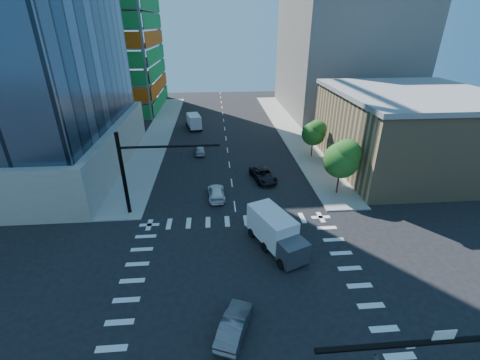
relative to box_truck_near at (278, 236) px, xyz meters
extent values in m
plane|color=black|center=(-3.34, -4.11, -1.44)|extent=(160.00, 160.00, 0.00)
cube|color=silver|center=(-3.34, -4.11, -1.43)|extent=(20.00, 20.00, 0.01)
cube|color=gray|center=(9.16, 35.89, -1.36)|extent=(5.00, 60.00, 0.15)
cube|color=gray|center=(-15.84, 35.89, -1.36)|extent=(5.00, 60.00, 0.15)
cube|color=gray|center=(-33.34, 20.89, 1.56)|extent=(30.00, 30.00, 6.00)
cube|color=#997F59|center=(21.66, 17.89, 3.56)|extent=(20.00, 22.00, 10.00)
cube|color=gray|center=(21.66, 17.89, 8.86)|extent=(20.50, 22.50, 0.60)
cube|color=slate|center=(23.66, 50.89, 12.56)|extent=(24.00, 30.00, 28.00)
cylinder|color=black|center=(3.16, -15.61, 6.11)|extent=(10.00, 0.24, 0.24)
cube|color=white|center=(3.16, -15.61, 6.46)|extent=(0.90, 0.04, 0.50)
cylinder|color=black|center=(-14.84, 7.39, 3.21)|extent=(0.40, 0.40, 9.00)
cylinder|color=black|center=(-9.84, 7.39, 6.11)|extent=(10.00, 0.24, 0.24)
imported|color=black|center=(-8.84, 7.39, 5.01)|extent=(0.16, 0.20, 1.00)
cylinder|color=#382316|center=(9.16, 9.89, -0.15)|extent=(0.20, 0.20, 2.27)
sphere|color=#144B16|center=(9.16, 9.89, 2.94)|extent=(4.16, 4.16, 4.16)
sphere|color=#357727|center=(9.56, 9.59, 3.91)|extent=(3.25, 3.25, 3.25)
cylinder|color=#382316|center=(9.46, 21.89, -0.33)|extent=(0.20, 0.20, 1.92)
sphere|color=#144B16|center=(9.46, 21.89, 2.29)|extent=(3.52, 3.52, 3.52)
sphere|color=#357727|center=(9.86, 21.59, 3.11)|extent=(2.75, 2.75, 2.75)
imported|color=black|center=(0.84, 14.40, -0.69)|extent=(3.52, 5.75, 1.49)
imported|color=white|center=(-5.37, 10.15, -0.77)|extent=(2.12, 4.72, 1.35)
imported|color=#A0A3A8|center=(-7.73, 24.59, -0.78)|extent=(1.75, 3.94, 1.32)
imported|color=#56575B|center=(-4.47, -8.54, -0.72)|extent=(2.96, 4.61, 1.44)
cube|color=silver|center=(0.00, 0.00, 0.49)|extent=(4.22, 5.63, 2.64)
cube|color=#42424A|center=(0.00, 0.00, -0.17)|extent=(2.86, 2.59, 1.93)
cube|color=silver|center=(-9.43, 38.71, 0.28)|extent=(3.11, 4.89, 2.35)
cube|color=#42424A|center=(-9.43, 38.71, -0.31)|extent=(2.39, 2.05, 1.72)
camera|label=1|loc=(-5.29, -23.32, 17.13)|focal=24.00mm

